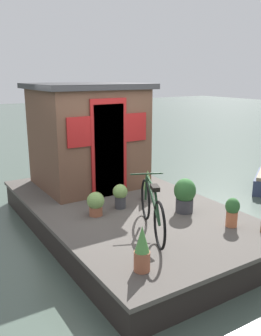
# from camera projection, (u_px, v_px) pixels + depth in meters

# --- Properties ---
(ground_plane) EXTENTS (60.00, 60.00, 0.00)m
(ground_plane) POSITION_uv_depth(u_px,v_px,m) (125.00, 229.00, 6.41)
(ground_plane) COLOR #47564C
(houseboat_deck) EXTENTS (5.05, 2.93, 0.47)m
(houseboat_deck) POSITION_uv_depth(u_px,v_px,m) (125.00, 217.00, 6.35)
(houseboat_deck) COLOR #4C4742
(houseboat_deck) RESTS_ON ground_plane
(houseboat_cabin) EXTENTS (1.94, 2.13, 2.04)m
(houseboat_cabin) POSITION_uv_depth(u_px,v_px,m) (88.00, 135.00, 7.19)
(houseboat_cabin) COLOR brown
(houseboat_cabin) RESTS_ON houseboat_deck
(bicycle) EXTENTS (1.51, 0.75, 0.77)m
(bicycle) POSITION_uv_depth(u_px,v_px,m) (152.00, 208.00, 5.09)
(bicycle) COLOR black
(bicycle) RESTS_ON houseboat_deck
(potted_plant_rosemary) EXTENTS (0.21, 0.21, 0.44)m
(potted_plant_rosemary) POSITION_uv_depth(u_px,v_px,m) (232.00, 211.00, 5.32)
(potted_plant_rosemary) COLOR #B2603D
(potted_plant_rosemary) RESTS_ON houseboat_deck
(potted_plant_fern) EXTENTS (0.36, 0.36, 0.57)m
(potted_plant_fern) POSITION_uv_depth(u_px,v_px,m) (185.00, 194.00, 5.87)
(potted_plant_fern) COLOR #38383D
(potted_plant_fern) RESTS_ON houseboat_deck
(potted_plant_succulent) EXTENTS (0.25, 0.25, 0.42)m
(potted_plant_succulent) POSITION_uv_depth(u_px,v_px,m) (120.00, 195.00, 6.05)
(potted_plant_succulent) COLOR #38383D
(potted_plant_succulent) RESTS_ON houseboat_deck
(potted_plant_basil) EXTENTS (0.23, 0.23, 0.56)m
(potted_plant_basil) POSITION_uv_depth(u_px,v_px,m) (148.00, 186.00, 6.45)
(potted_plant_basil) COLOR slate
(potted_plant_basil) RESTS_ON houseboat_deck
(potted_plant_thyme) EXTENTS (0.28, 0.28, 0.39)m
(potted_plant_thyme) POSITION_uv_depth(u_px,v_px,m) (96.00, 203.00, 5.74)
(potted_plant_thyme) COLOR #935138
(potted_plant_thyme) RESTS_ON houseboat_deck
(potted_plant_sage) EXTENTS (0.19, 0.19, 0.56)m
(potted_plant_sage) POSITION_uv_depth(u_px,v_px,m) (142.00, 250.00, 4.10)
(potted_plant_sage) COLOR #935138
(potted_plant_sage) RESTS_ON houseboat_deck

